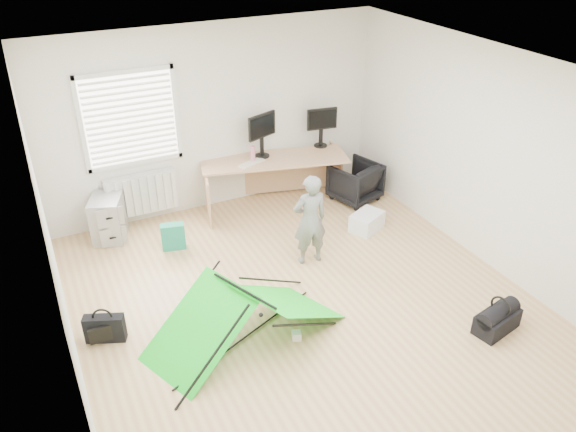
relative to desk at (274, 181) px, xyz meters
name	(u,v)px	position (x,y,z in m)	size (l,w,h in m)	color
ground	(303,301)	(-0.74, -2.35, -0.37)	(5.50, 5.50, 0.00)	tan
back_wall	(216,119)	(-0.74, 0.40, 0.98)	(5.00, 0.02, 2.70)	silver
window	(130,119)	(-1.94, 0.36, 1.18)	(1.20, 0.06, 1.20)	silver
radiator	(142,194)	(-1.94, 0.32, 0.08)	(1.00, 0.12, 0.60)	silver
desk	(274,181)	(0.00, 0.00, 0.00)	(2.17, 0.69, 0.74)	tan
filing_cabinet	(108,218)	(-2.47, 0.08, -0.06)	(0.40, 0.53, 0.62)	#9B9CA0
monitor_left	(262,141)	(-0.13, 0.15, 0.61)	(0.51, 0.11, 0.49)	black
monitor_right	(321,132)	(0.85, 0.11, 0.60)	(0.47, 0.10, 0.45)	black
keyboard	(252,163)	(-0.37, -0.02, 0.38)	(0.42, 0.14, 0.02)	beige
thermos	(253,154)	(-0.32, 0.04, 0.49)	(0.07, 0.07, 0.24)	#C36D85
office_chair	(355,182)	(1.16, -0.45, -0.07)	(0.65, 0.67, 0.61)	black
person	(310,220)	(-0.27, -1.64, 0.24)	(0.45, 0.29, 1.22)	slate
kite	(245,315)	(-1.57, -2.63, -0.06)	(2.02, 0.88, 0.63)	#15DF25
storage_crate	(367,222)	(0.83, -1.31, -0.24)	(0.46, 0.32, 0.26)	silver
tote_bag	(173,237)	(-1.76, -0.58, -0.19)	(0.31, 0.14, 0.37)	#1C8968
laptop_bag	(105,328)	(-2.92, -2.00, -0.21)	(0.42, 0.13, 0.31)	black
white_box	(297,335)	(-1.09, -2.89, -0.32)	(0.09, 0.09, 0.09)	silver
duffel_bag	(497,321)	(0.92, -3.72, -0.25)	(0.53, 0.27, 0.23)	black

